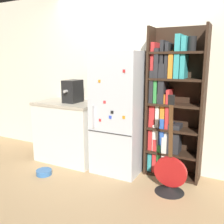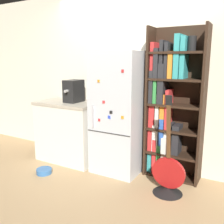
# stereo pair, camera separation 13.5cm
# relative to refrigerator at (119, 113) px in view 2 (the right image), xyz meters

# --- Properties ---
(ground_plane) EXTENTS (16.00, 16.00, 0.00)m
(ground_plane) POSITION_rel_refrigerator_xyz_m (0.00, -0.14, -0.84)
(ground_plane) COLOR tan
(wall_back) EXTENTS (8.00, 0.05, 2.60)m
(wall_back) POSITION_rel_refrigerator_xyz_m (0.00, 0.33, 0.46)
(wall_back) COLOR beige
(wall_back) RESTS_ON ground_plane
(refrigerator) EXTENTS (0.66, 0.64, 1.69)m
(refrigerator) POSITION_rel_refrigerator_xyz_m (0.00, 0.00, 0.00)
(refrigerator) COLOR silver
(refrigerator) RESTS_ON ground_plane
(bookshelf) EXTENTS (0.73, 0.31, 1.99)m
(bookshelf) POSITION_rel_refrigerator_xyz_m (0.66, 0.18, 0.12)
(bookshelf) COLOR black
(bookshelf) RESTS_ON ground_plane
(kitchen_counter) EXTENTS (0.98, 0.66, 0.94)m
(kitchen_counter) POSITION_rel_refrigerator_xyz_m (-0.87, -0.01, -0.37)
(kitchen_counter) COLOR silver
(kitchen_counter) RESTS_ON ground_plane
(espresso_machine) EXTENTS (0.21, 0.35, 0.34)m
(espresso_machine) POSITION_rel_refrigerator_xyz_m (-0.78, -0.01, 0.26)
(espresso_machine) COLOR black
(espresso_machine) RESTS_ON kitchen_counter
(guitar) EXTENTS (0.40, 0.36, 1.20)m
(guitar) POSITION_rel_refrigerator_xyz_m (0.83, -0.31, -0.67)
(guitar) COLOR black
(guitar) RESTS_ON ground_plane
(pet_bowl) EXTENTS (0.22, 0.22, 0.07)m
(pet_bowl) POSITION_rel_refrigerator_xyz_m (-0.85, -0.65, -0.81)
(pet_bowl) COLOR #3366A5
(pet_bowl) RESTS_ON ground_plane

